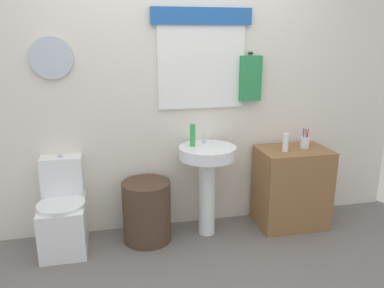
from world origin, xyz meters
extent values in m
cube|color=silver|center=(0.00, 1.15, 1.30)|extent=(4.40, 0.10, 2.60)
cube|color=white|center=(0.23, 1.08, 1.48)|extent=(0.77, 0.03, 0.72)
cube|color=#235BA3|center=(0.23, 1.07, 1.90)|extent=(0.87, 0.04, 0.14)
cylinder|color=silver|center=(-1.00, 1.08, 1.57)|extent=(0.33, 0.03, 0.33)
cylinder|color=black|center=(0.67, 1.07, 1.59)|extent=(0.02, 0.06, 0.02)
cube|color=#2D894C|center=(0.67, 1.05, 1.37)|extent=(0.20, 0.05, 0.40)
cube|color=white|center=(-1.00, 0.85, 0.20)|extent=(0.36, 0.50, 0.41)
cylinder|color=white|center=(-1.00, 0.79, 0.42)|extent=(0.38, 0.38, 0.03)
cube|color=white|center=(-1.00, 1.02, 0.59)|extent=(0.34, 0.18, 0.35)
cylinder|color=silver|center=(-1.00, 1.02, 0.77)|extent=(0.04, 0.04, 0.02)
cylinder|color=#4C3828|center=(-0.31, 0.85, 0.27)|extent=(0.42, 0.42, 0.54)
cylinder|color=white|center=(0.23, 0.85, 0.36)|extent=(0.15, 0.15, 0.72)
cylinder|color=white|center=(0.23, 0.85, 0.77)|extent=(0.49, 0.49, 0.10)
cylinder|color=silver|center=(0.23, 0.97, 0.87)|extent=(0.03, 0.03, 0.10)
cube|color=olive|center=(1.05, 0.85, 0.37)|extent=(0.63, 0.44, 0.74)
cylinder|color=green|center=(0.11, 0.90, 0.92)|extent=(0.05, 0.05, 0.19)
cylinder|color=white|center=(0.93, 0.81, 0.83)|extent=(0.05, 0.05, 0.17)
cylinder|color=silver|center=(1.16, 0.87, 0.79)|extent=(0.08, 0.08, 0.10)
cylinder|color=red|center=(1.17, 0.87, 0.84)|extent=(0.02, 0.04, 0.18)
cylinder|color=yellow|center=(1.15, 0.89, 0.84)|extent=(0.03, 0.02, 0.18)
cylinder|color=blue|center=(1.14, 0.87, 0.84)|extent=(0.01, 0.02, 0.18)
cylinder|color=purple|center=(1.16, 0.85, 0.84)|extent=(0.03, 0.01, 0.18)
camera|label=1|loc=(-0.58, -2.18, 1.73)|focal=35.50mm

